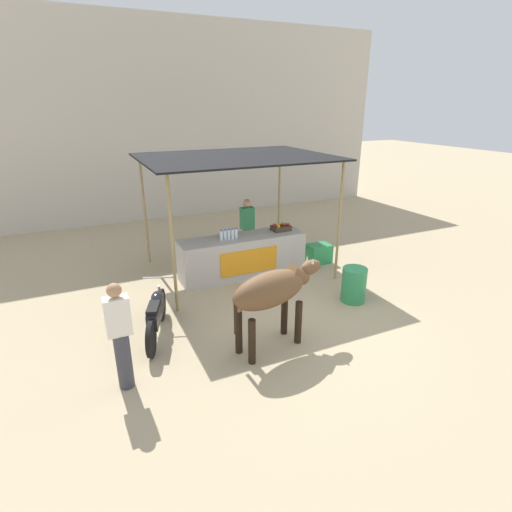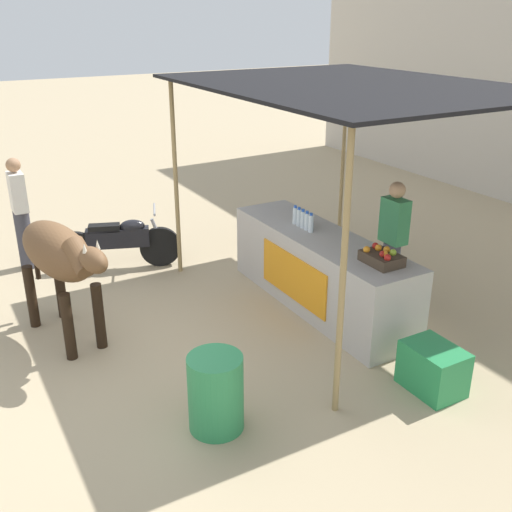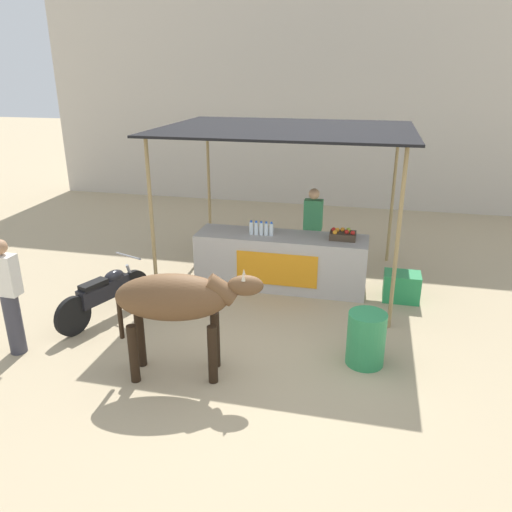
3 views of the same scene
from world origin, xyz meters
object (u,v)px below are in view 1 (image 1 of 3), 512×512
at_px(vendor_behind_counter, 247,230).
at_px(water_barrel, 354,285).
at_px(cow, 273,291).
at_px(motorcycle_parked, 156,313).
at_px(fruit_crate, 281,227).
at_px(stall_counter, 242,256).
at_px(passerby_on_street, 120,336).
at_px(cooler_box, 319,254).

bearing_deg(vendor_behind_counter, water_barrel, -69.81).
height_order(cow, motorcycle_parked, cow).
bearing_deg(water_barrel, fruit_crate, 102.35).
xyz_separation_m(stall_counter, passerby_on_street, (-3.13, -3.04, 0.37)).
relative_size(vendor_behind_counter, cow, 0.89).
bearing_deg(cow, passerby_on_street, -179.23).
bearing_deg(motorcycle_parked, water_barrel, -5.55).
relative_size(fruit_crate, passerby_on_street, 0.27).
bearing_deg(cooler_box, motorcycle_parked, -158.85).
bearing_deg(cooler_box, stall_counter, 177.35).
height_order(fruit_crate, motorcycle_parked, fruit_crate).
xyz_separation_m(vendor_behind_counter, cooler_box, (1.64, -0.85, -0.61)).
bearing_deg(fruit_crate, stall_counter, -177.19).
relative_size(water_barrel, motorcycle_parked, 0.43).
bearing_deg(passerby_on_street, cow, 0.77).
bearing_deg(water_barrel, vendor_behind_counter, 110.19).
relative_size(vendor_behind_counter, water_barrel, 2.25).
bearing_deg(vendor_behind_counter, cooler_box, -27.42).
bearing_deg(water_barrel, stall_counter, 124.88).
height_order(stall_counter, vendor_behind_counter, vendor_behind_counter).
xyz_separation_m(water_barrel, motorcycle_parked, (-3.98, 0.39, 0.06)).
distance_m(vendor_behind_counter, water_barrel, 3.22).
distance_m(cooler_box, water_barrel, 2.21).
xyz_separation_m(cooler_box, water_barrel, (-0.54, -2.14, 0.13)).
xyz_separation_m(water_barrel, cow, (-2.29, -0.78, 0.67)).
bearing_deg(water_barrel, passerby_on_street, -170.17).
relative_size(stall_counter, motorcycle_parked, 1.75).
bearing_deg(fruit_crate, cooler_box, -8.15).
distance_m(vendor_behind_counter, cow, 3.95).
height_order(water_barrel, motorcycle_parked, motorcycle_parked).
bearing_deg(passerby_on_street, stall_counter, 44.22).
xyz_separation_m(fruit_crate, vendor_behind_counter, (-0.60, 0.70, -0.19)).
bearing_deg(cooler_box, passerby_on_street, -150.57).
distance_m(fruit_crate, water_barrel, 2.43).
xyz_separation_m(stall_counter, cooler_box, (2.10, -0.10, -0.24)).
bearing_deg(fruit_crate, water_barrel, -77.65).
bearing_deg(stall_counter, vendor_behind_counter, 58.67).
bearing_deg(cooler_box, fruit_crate, 171.85).
xyz_separation_m(vendor_behind_counter, motorcycle_parked, (-2.88, -2.60, -0.42)).
distance_m(cow, passerby_on_street, 2.40).
xyz_separation_m(stall_counter, water_barrel, (1.56, -2.23, -0.11)).
bearing_deg(motorcycle_parked, passerby_on_street, -120.41).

